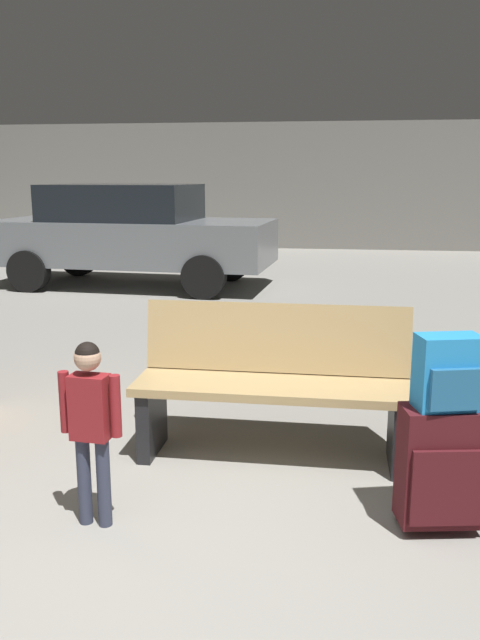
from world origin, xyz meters
The scene contains 7 objects.
ground_plane centered at (0.00, 4.00, -0.05)m, with size 18.00×18.00×0.10m, color gray.
garage_back_wall centered at (0.00, 12.86, 1.40)m, with size 18.00×0.12×2.80m, color slate.
bench centered at (0.39, 1.45, 0.44)m, with size 1.60×0.54×0.89m.
suitcase centered at (1.25, 0.69, 0.32)m, with size 0.41×0.29×0.60m.
backpack_bright centered at (1.25, 0.69, 0.77)m, with size 0.31×0.25×0.34m.
child centered at (-0.37, 0.52, 0.55)m, with size 0.30×0.19×0.90m.
parked_car_far centered at (-2.28, 7.27, 0.81)m, with size 4.21×2.03×1.51m.
Camera 1 is at (0.72, -2.22, 1.64)m, focal length 36.76 mm.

